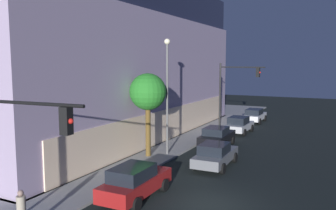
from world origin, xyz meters
TOP-DOWN VIEW (x-y plane):
  - ground_plane at (0.00, 0.00)m, footprint 120.00×120.00m
  - modern_building at (12.04, 22.41)m, footprint 32.95×28.83m
  - traffic_light_near_corner at (-7.33, 4.69)m, footprint 0.53×4.81m
  - traffic_light_far_corner at (18.77, 4.41)m, footprint 0.60×4.68m
  - street_lamp_sidewalk at (7.30, 5.99)m, footprint 0.44×0.44m
  - sidewalk_tree at (6.21, 6.99)m, footprint 2.66×2.66m
  - pedestrian_waiting at (-6.36, 5.49)m, footprint 0.36×0.36m
  - car_red at (-0.86, 3.68)m, footprint 4.74×2.10m
  - car_grey at (6.34, 1.87)m, footprint 4.77×2.19m
  - car_black at (11.85, 3.66)m, footprint 4.69×2.23m
  - car_silver at (18.28, 3.57)m, footprint 4.36×2.17m
  - car_white at (25.42, 3.67)m, footprint 4.54×2.08m

SIDE VIEW (x-z plane):
  - ground_plane at x=0.00m, z-range 0.00..0.00m
  - car_grey at x=6.34m, z-range 0.01..1.62m
  - car_black at x=11.85m, z-range 0.01..1.67m
  - car_white at x=25.42m, z-range 0.04..1.64m
  - car_silver at x=18.28m, z-range 0.02..1.68m
  - car_red at x=-0.86m, z-range 0.02..1.76m
  - pedestrian_waiting at x=-6.36m, z-range 0.32..2.12m
  - traffic_light_near_corner at x=-7.33m, z-range 1.16..7.04m
  - traffic_light_far_corner at x=18.77m, z-range 1.30..8.09m
  - sidewalk_tree at x=6.21m, z-range 1.77..7.82m
  - street_lamp_sidewalk at x=7.30m, z-range 1.19..9.71m
  - modern_building at x=12.04m, z-range -0.08..14.50m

